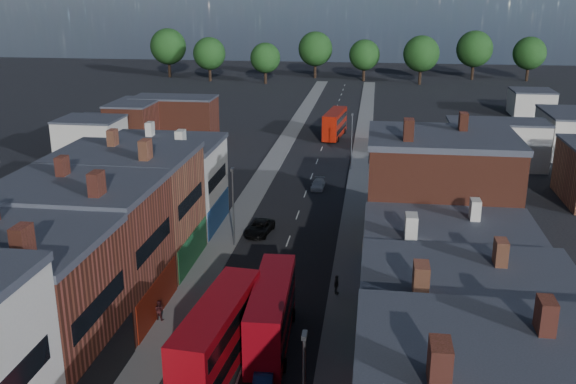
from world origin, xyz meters
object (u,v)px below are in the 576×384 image
(bus_1, at_px, (271,312))
(car_1, at_px, (263,384))
(car_3, at_px, (318,184))
(car_2, at_px, (259,228))
(ped_3, at_px, (336,285))
(bus_0, at_px, (218,335))
(ped_1, at_px, (159,310))
(bus_2, at_px, (335,123))

(bus_1, relative_size, car_1, 3.02)
(car_3, bearing_deg, bus_1, -88.32)
(car_2, distance_m, ped_3, 15.80)
(bus_0, bearing_deg, car_3, 91.62)
(bus_1, relative_size, ped_1, 6.92)
(bus_1, xyz_separation_m, bus_2, (0.00, 68.41, -0.06))
(car_1, xyz_separation_m, ped_3, (3.77, 14.28, 0.36))
(bus_2, distance_m, ped_3, 60.17)
(ped_1, relative_size, ped_3, 0.94)
(bus_2, bearing_deg, bus_0, -85.93)
(bus_1, distance_m, car_3, 38.37)
(bus_2, bearing_deg, car_1, -83.25)
(car_2, bearing_deg, ped_3, -47.94)
(bus_1, relative_size, car_3, 2.80)
(car_2, bearing_deg, car_3, 82.26)
(bus_1, xyz_separation_m, ped_1, (-9.20, 2.14, -1.63))
(bus_0, relative_size, car_2, 2.42)
(ped_1, bearing_deg, bus_2, -85.09)
(bus_2, bearing_deg, bus_1, -83.56)
(car_2, bearing_deg, bus_1, -69.84)
(bus_1, distance_m, ped_3, 9.51)
(bus_2, bearing_deg, ped_3, -79.59)
(car_2, relative_size, car_3, 1.24)
(bus_1, height_order, car_1, bus_1)
(bus_0, height_order, car_3, bus_0)
(bus_0, bearing_deg, ped_1, 141.19)
(bus_2, height_order, ped_1, bus_2)
(car_1, height_order, car_2, car_2)
(bus_0, xyz_separation_m, car_3, (2.87, 42.24, -2.14))
(bus_0, distance_m, bus_1, 4.94)
(car_1, relative_size, ped_1, 2.29)
(bus_1, xyz_separation_m, car_3, (-0.13, 38.32, -1.98))
(bus_1, height_order, car_3, bus_1)
(car_1, bearing_deg, car_3, 86.68)
(car_3, xyz_separation_m, ped_3, (4.29, -29.92, 0.40))
(bus_0, distance_m, ped_3, 14.36)
(car_1, xyz_separation_m, car_2, (-5.16, 27.31, 0.08))
(car_3, relative_size, ped_1, 2.47)
(bus_1, xyz_separation_m, car_1, (0.40, -5.88, -1.95))
(bus_2, height_order, car_2, bus_2)
(bus_2, bearing_deg, car_2, -89.35)
(car_2, bearing_deg, bus_0, -78.39)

